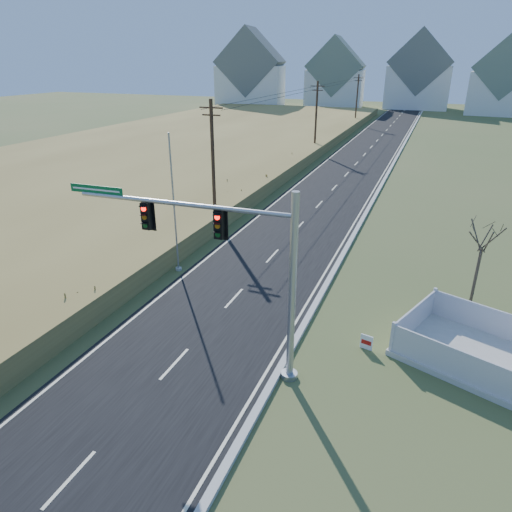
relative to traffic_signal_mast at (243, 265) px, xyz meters
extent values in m
plane|color=#45572A|center=(-2.73, 1.09, -4.60)|extent=(260.00, 260.00, 0.00)
cube|color=black|center=(-2.73, 51.09, -4.57)|extent=(8.00, 180.00, 0.06)
cube|color=#B2AFA8|center=(1.42, 51.09, -4.51)|extent=(0.30, 180.00, 0.18)
cube|color=#A08D48|center=(-26.73, 41.09, -3.95)|extent=(38.00, 110.00, 1.30)
cylinder|color=#422D1E|center=(-9.23, 16.09, -0.10)|extent=(0.26, 0.26, 9.00)
cube|color=#422D1E|center=(-9.23, 16.09, 3.80)|extent=(1.80, 0.10, 0.10)
cube|color=#422D1E|center=(-9.23, 16.09, 3.30)|extent=(1.40, 0.10, 0.10)
cylinder|color=#422D1E|center=(-9.23, 46.09, -0.10)|extent=(0.26, 0.26, 9.00)
cube|color=#422D1E|center=(-9.23, 46.09, 3.80)|extent=(1.80, 0.10, 0.10)
cube|color=#422D1E|center=(-9.23, 46.09, 3.30)|extent=(1.40, 0.10, 0.10)
cylinder|color=#422D1E|center=(-9.23, 76.09, -0.10)|extent=(0.26, 0.26, 9.00)
cube|color=#422D1E|center=(-9.23, 76.09, 3.80)|extent=(1.80, 0.10, 0.10)
cube|color=#422D1E|center=(-9.23, 76.09, 3.30)|extent=(1.40, 0.10, 0.10)
cube|color=silver|center=(-40.73, 101.09, 0.40)|extent=(17.38, 13.12, 10.00)
cube|color=slate|center=(-40.73, 101.09, 6.30)|extent=(17.69, 13.38, 16.29)
cube|color=silver|center=(-20.73, 109.09, -0.10)|extent=(14.66, 10.95, 9.00)
cube|color=slate|center=(-20.73, 109.09, 5.30)|extent=(14.93, 11.17, 14.26)
cube|color=silver|center=(-0.73, 113.09, 0.40)|extent=(15.00, 10.00, 10.00)
cube|color=slate|center=(-0.73, 113.09, 6.30)|extent=(15.27, 10.20, 15.27)
cube|color=silver|center=(17.27, 105.09, -0.10)|extent=(13.87, 10.31, 9.00)
cube|color=slate|center=(17.27, 105.09, 5.30)|extent=(14.12, 10.51, 13.24)
cylinder|color=#9EA0A5|center=(1.89, 0.07, -4.49)|extent=(0.65, 0.65, 0.22)
cylinder|color=#9EA0A5|center=(1.89, 0.07, -0.83)|extent=(0.28, 0.28, 7.54)
cylinder|color=#9EA0A5|center=(-2.42, -0.09, 2.08)|extent=(8.62, 0.50, 0.17)
cube|color=black|center=(-0.91, -0.03, 1.45)|extent=(0.35, 0.29, 1.05)
cube|color=black|center=(-3.92, -0.15, 1.45)|extent=(0.35, 0.29, 1.05)
cube|color=#055D29|center=(-6.07, -0.23, 2.30)|extent=(2.37, 0.13, 0.32)
cube|color=#B7B5AD|center=(9.08, 3.88, -4.47)|extent=(7.69, 6.50, 0.25)
cube|color=silver|center=(8.33, 1.95, -3.73)|extent=(5.83, 2.32, 1.24)
cube|color=silver|center=(9.83, 5.82, -3.73)|extent=(5.83, 2.32, 1.24)
cube|color=silver|center=(6.18, 5.00, -3.73)|extent=(1.57, 3.90, 1.24)
cube|color=white|center=(4.40, 3.09, -4.24)|extent=(0.55, 0.17, 0.68)
cube|color=#A60F0B|center=(4.40, 3.06, -4.24)|extent=(0.43, 0.12, 0.20)
cylinder|color=#B7B5AD|center=(-7.26, 7.16, -4.52)|extent=(0.36, 0.36, 0.16)
cylinder|color=#9EA0A5|center=(-7.26, 7.16, -0.60)|extent=(0.10, 0.10, 8.00)
cylinder|color=#4C3F33|center=(8.69, 8.55, -2.98)|extent=(0.15, 0.15, 3.24)
camera|label=1|loc=(6.02, -14.02, 6.95)|focal=32.00mm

